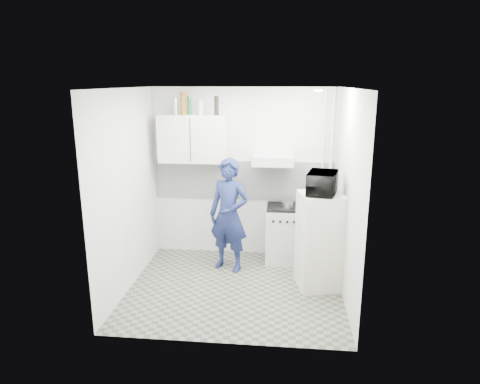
# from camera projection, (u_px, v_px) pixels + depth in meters

# --- Properties ---
(floor) EXTENTS (2.80, 2.80, 0.00)m
(floor) POSITION_uv_depth(u_px,v_px,m) (235.00, 288.00, 5.71)
(floor) COLOR slate
(floor) RESTS_ON ground
(ceiling) EXTENTS (2.80, 2.80, 0.00)m
(ceiling) POSITION_uv_depth(u_px,v_px,m) (234.00, 88.00, 5.06)
(ceiling) COLOR white
(ceiling) RESTS_ON wall_back
(wall_back) EXTENTS (2.80, 0.00, 2.80)m
(wall_back) POSITION_uv_depth(u_px,v_px,m) (244.00, 173.00, 6.59)
(wall_back) COLOR silver
(wall_back) RESTS_ON floor
(wall_left) EXTENTS (0.00, 2.60, 2.60)m
(wall_left) POSITION_uv_depth(u_px,v_px,m) (127.00, 191.00, 5.52)
(wall_left) COLOR silver
(wall_left) RESTS_ON floor
(wall_right) EXTENTS (0.00, 2.60, 2.60)m
(wall_right) POSITION_uv_depth(u_px,v_px,m) (348.00, 197.00, 5.25)
(wall_right) COLOR silver
(wall_right) RESTS_ON floor
(person) EXTENTS (0.70, 0.58, 1.64)m
(person) POSITION_uv_depth(u_px,v_px,m) (229.00, 215.00, 6.12)
(person) COLOR #18224E
(person) RESTS_ON floor
(stove) EXTENTS (0.52, 0.52, 0.83)m
(stove) POSITION_uv_depth(u_px,v_px,m) (283.00, 234.00, 6.51)
(stove) COLOR #BCBCBB
(stove) RESTS_ON floor
(fridge) EXTENTS (0.64, 0.64, 1.29)m
(fridge) POSITION_uv_depth(u_px,v_px,m) (319.00, 241.00, 5.62)
(fridge) COLOR white
(fridge) RESTS_ON floor
(stove_top) EXTENTS (0.50, 0.50, 0.03)m
(stove_top) POSITION_uv_depth(u_px,v_px,m) (284.00, 207.00, 6.40)
(stove_top) COLOR black
(stove_top) RESTS_ON stove
(saucepan) EXTENTS (0.16, 0.16, 0.09)m
(saucepan) POSITION_uv_depth(u_px,v_px,m) (288.00, 204.00, 6.34)
(saucepan) COLOR silver
(saucepan) RESTS_ON stove_top
(microwave) EXTENTS (0.57, 0.45, 0.28)m
(microwave) POSITION_uv_depth(u_px,v_px,m) (322.00, 183.00, 5.42)
(microwave) COLOR black
(microwave) RESTS_ON fridge
(bottle_b) EXTENTS (0.06, 0.06, 0.24)m
(bottle_b) POSITION_uv_depth(u_px,v_px,m) (175.00, 106.00, 6.26)
(bottle_b) COLOR silver
(bottle_b) RESTS_ON upper_cabinet
(bottle_c) EXTENTS (0.08, 0.08, 0.33)m
(bottle_c) POSITION_uv_depth(u_px,v_px,m) (183.00, 103.00, 6.24)
(bottle_c) COLOR brown
(bottle_c) RESTS_ON upper_cabinet
(bottle_d) EXTENTS (0.06, 0.06, 0.27)m
(bottle_d) POSITION_uv_depth(u_px,v_px,m) (189.00, 105.00, 6.24)
(bottle_d) COLOR #144C1E
(bottle_d) RESTS_ON upper_cabinet
(canister_a) EXTENTS (0.08, 0.08, 0.21)m
(canister_a) POSITION_uv_depth(u_px,v_px,m) (201.00, 108.00, 6.23)
(canister_a) COLOR #B2B7BC
(canister_a) RESTS_ON upper_cabinet
(bottle_e) EXTENTS (0.07, 0.07, 0.27)m
(bottle_e) POSITION_uv_depth(u_px,v_px,m) (216.00, 106.00, 6.20)
(bottle_e) COLOR black
(bottle_e) RESTS_ON upper_cabinet
(upper_cabinet) EXTENTS (1.00, 0.35, 0.70)m
(upper_cabinet) POSITION_uv_depth(u_px,v_px,m) (193.00, 139.00, 6.36)
(upper_cabinet) COLOR white
(upper_cabinet) RESTS_ON wall_back
(range_hood) EXTENTS (0.60, 0.50, 0.14)m
(range_hood) POSITION_uv_depth(u_px,v_px,m) (273.00, 160.00, 6.24)
(range_hood) COLOR #BCBCBB
(range_hood) RESTS_ON wall_back
(backsplash) EXTENTS (2.74, 0.03, 0.60)m
(backsplash) POSITION_uv_depth(u_px,v_px,m) (244.00, 180.00, 6.60)
(backsplash) COLOR white
(backsplash) RESTS_ON wall_back
(pipe_a) EXTENTS (0.05, 0.05, 2.60)m
(pipe_a) POSITION_uv_depth(u_px,v_px,m) (330.00, 176.00, 6.38)
(pipe_a) COLOR #BCBCBB
(pipe_a) RESTS_ON floor
(pipe_b) EXTENTS (0.04, 0.04, 2.60)m
(pipe_b) POSITION_uv_depth(u_px,v_px,m) (322.00, 176.00, 6.40)
(pipe_b) COLOR #BCBCBB
(pipe_b) RESTS_ON floor
(ceiling_spot_fixture) EXTENTS (0.10, 0.10, 0.02)m
(ceiling_spot_fixture) POSITION_uv_depth(u_px,v_px,m) (318.00, 90.00, 5.16)
(ceiling_spot_fixture) COLOR white
(ceiling_spot_fixture) RESTS_ON ceiling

